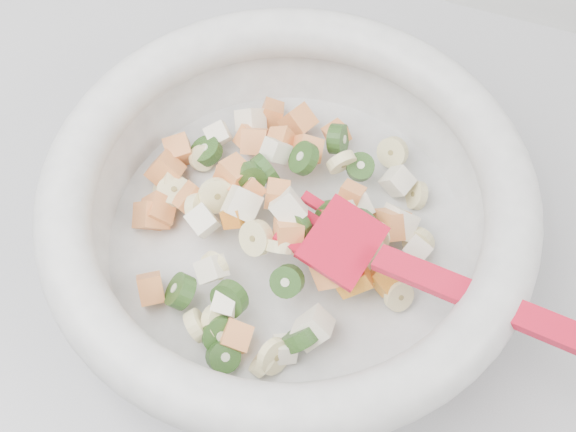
% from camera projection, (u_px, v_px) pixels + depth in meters
% --- Properties ---
extents(counter, '(2.00, 0.60, 0.90)m').
position_uv_depth(counter, '(331.00, 384.00, 1.00)').
color(counter, gray).
rests_on(counter, ground).
extents(mixing_bowl, '(0.44, 0.37, 0.11)m').
position_uv_depth(mixing_bowl, '(288.00, 210.00, 0.55)').
color(mixing_bowl, silver).
rests_on(mixing_bowl, counter).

